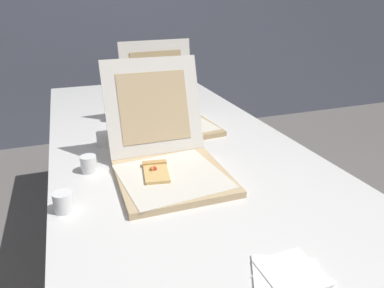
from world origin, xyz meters
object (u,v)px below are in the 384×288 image
cup_white_near_center (89,164)px  cup_white_far (112,115)px  pizza_box_middle (170,115)px  cup_white_mid (104,139)px  cup_white_near_left (63,202)px  pizza_box_front (168,160)px  napkin_pile (290,278)px  table (173,151)px

cup_white_near_center → cup_white_far: 0.55m
pizza_box_middle → cup_white_mid: 0.35m
cup_white_mid → cup_white_near_center: bearing=-109.5°
cup_white_near_left → cup_white_mid: (0.17, 0.45, 0.00)m
pizza_box_front → pizza_box_middle: (0.15, 0.46, 0.00)m
pizza_box_middle → napkin_pile: pizza_box_middle is taller
cup_white_far → cup_white_near_center: bearing=-106.4°
napkin_pile → table: bearing=90.6°
pizza_box_front → cup_white_near_left: pizza_box_front is taller
table → pizza_box_front: pizza_box_front is taller
table → pizza_box_middle: 0.22m
pizza_box_middle → cup_white_far: bearing=139.8°
cup_white_near_center → cup_white_mid: same height
napkin_pile → pizza_box_front: bearing=100.9°
table → cup_white_far: size_ratio=40.13×
cup_white_far → napkin_pile: 1.22m
cup_white_near_left → cup_white_far: size_ratio=1.00×
pizza_box_front → cup_white_mid: pizza_box_front is taller
pizza_box_middle → cup_white_far: (-0.25, 0.17, -0.02)m
table → pizza_box_front: 0.30m
cup_white_near_left → cup_white_near_center: size_ratio=1.00×
pizza_box_front → cup_white_near_left: (-0.35, -0.12, -0.02)m
pizza_box_front → cup_white_mid: bearing=118.7°
pizza_box_front → cup_white_near_left: bearing=-161.0°
pizza_box_middle → cup_white_near_center: size_ratio=7.34×
napkin_pile → cup_white_near_left: bearing=135.3°
table → cup_white_near_center: (-0.36, -0.15, 0.07)m
pizza_box_middle → pizza_box_front: bearing=-112.6°
pizza_box_front → table: bearing=69.8°
cup_white_near_left → cup_white_mid: same height
cup_white_far → napkin_pile: (0.21, -1.20, -0.03)m
cup_white_near_center → table: bearing=23.4°
cup_white_near_left → cup_white_near_center: (0.09, 0.23, 0.00)m
pizza_box_front → napkin_pile: bearing=-78.6°
table → pizza_box_middle: bearing=76.9°
cup_white_near_left → cup_white_mid: 0.48m
cup_white_near_left → napkin_pile: cup_white_near_left is taller
cup_white_far → pizza_box_middle: bearing=-35.1°
pizza_box_front → cup_white_far: pizza_box_front is taller
cup_white_near_left → pizza_box_middle: bearing=49.7°
table → pizza_box_middle: pizza_box_middle is taller
pizza_box_middle → napkin_pile: bearing=-97.1°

